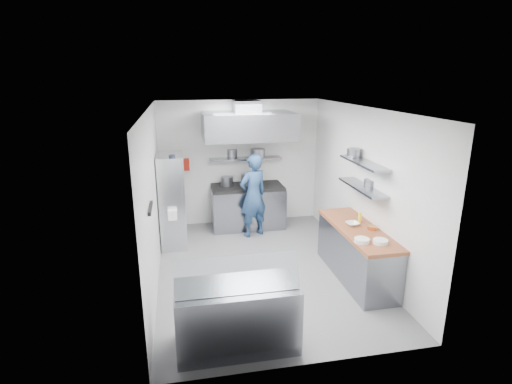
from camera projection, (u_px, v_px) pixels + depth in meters
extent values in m
plane|color=#5F5F62|center=(262.00, 269.00, 7.10)|extent=(5.00, 5.00, 0.00)
plane|color=silver|center=(263.00, 109.00, 6.31)|extent=(5.00, 5.00, 0.00)
cube|color=white|center=(240.00, 163.00, 9.06)|extent=(3.60, 2.80, 0.02)
cube|color=white|center=(310.00, 257.00, 4.35)|extent=(3.60, 2.80, 0.02)
cube|color=white|center=(153.00, 199.00, 6.38)|extent=(2.80, 5.00, 0.02)
cube|color=white|center=(362.00, 188.00, 7.04)|extent=(2.80, 5.00, 0.02)
cube|color=gray|center=(248.00, 207.00, 8.97)|extent=(1.60, 0.80, 0.90)
cube|color=black|center=(248.00, 187.00, 8.84)|extent=(1.57, 0.78, 0.06)
cylinder|color=slate|center=(227.00, 181.00, 8.82)|extent=(0.28, 0.28, 0.20)
cylinder|color=slate|center=(250.00, 179.00, 8.88)|extent=(0.37, 0.37, 0.24)
cube|color=gray|center=(246.00, 159.00, 8.90)|extent=(1.60, 0.30, 0.04)
cylinder|color=slate|center=(232.00, 152.00, 9.05)|extent=(0.29, 0.29, 0.18)
cylinder|color=slate|center=(258.00, 154.00, 8.77)|extent=(0.30, 0.30, 0.22)
cube|color=gray|center=(249.00, 126.00, 8.29)|extent=(1.90, 1.15, 0.55)
cube|color=slate|center=(247.00, 106.00, 8.39)|extent=(0.55, 0.55, 0.24)
cube|color=#A91C0D|center=(184.00, 165.00, 8.77)|extent=(0.22, 0.10, 0.26)
imported|color=navy|center=(253.00, 196.00, 8.35)|extent=(0.76, 0.65, 1.77)
cube|color=silver|center=(172.00, 200.00, 7.92)|extent=(0.50, 0.90, 1.85)
cube|color=white|center=(173.00, 214.00, 7.49)|extent=(0.16, 0.20, 0.18)
cube|color=yellow|center=(171.00, 183.00, 7.70)|extent=(0.13, 0.17, 0.15)
cylinder|color=black|center=(172.00, 160.00, 7.40)|extent=(0.12, 0.12, 0.18)
cube|color=black|center=(150.00, 208.00, 5.49)|extent=(0.04, 0.55, 0.05)
cube|color=gray|center=(356.00, 254.00, 6.69)|extent=(0.62, 2.00, 0.84)
cube|color=#9B4C2B|center=(358.00, 229.00, 6.56)|extent=(0.65, 2.04, 0.06)
cylinder|color=white|center=(362.00, 240.00, 5.98)|extent=(0.23, 0.23, 0.06)
cylinder|color=white|center=(380.00, 241.00, 5.93)|extent=(0.22, 0.22, 0.06)
cylinder|color=#CB7639|center=(372.00, 228.00, 6.47)|extent=(0.15, 0.15, 0.06)
cylinder|color=yellow|center=(360.00, 218.00, 6.75)|extent=(0.06, 0.06, 0.18)
imported|color=white|center=(352.00, 224.00, 6.65)|extent=(0.24, 0.24, 0.05)
cube|color=gray|center=(362.00, 187.00, 6.70)|extent=(0.30, 1.30, 0.04)
cube|color=gray|center=(364.00, 163.00, 6.58)|extent=(0.30, 1.30, 0.04)
cylinder|color=slate|center=(371.00, 182.00, 6.73)|extent=(0.24, 0.24, 0.10)
cylinder|color=slate|center=(354.00, 152.00, 6.98)|extent=(0.24, 0.24, 0.14)
cube|color=gray|center=(237.00, 316.00, 4.96)|extent=(1.50, 0.70, 0.85)
cube|color=silver|center=(238.00, 274.00, 4.67)|extent=(1.47, 0.19, 0.42)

